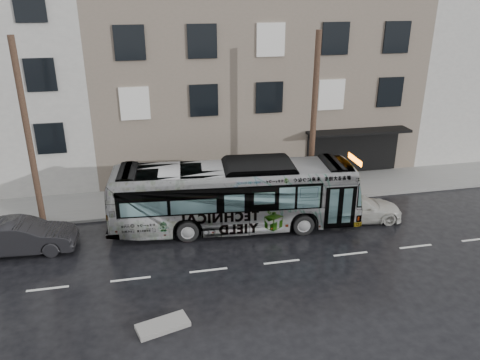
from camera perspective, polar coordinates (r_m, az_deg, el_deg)
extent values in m
plane|color=black|center=(22.16, -4.80, -7.47)|extent=(120.00, 120.00, 0.00)
cube|color=gray|center=(26.49, -6.17, -2.19)|extent=(90.00, 3.60, 0.15)
cube|color=#79695D|center=(33.12, 0.79, 12.67)|extent=(20.00, 12.00, 11.00)
cylinder|color=#513728|center=(24.89, 8.96, 7.25)|extent=(0.30, 0.30, 9.00)
cylinder|color=#513728|center=(23.94, -24.41, 4.94)|extent=(0.30, 0.30, 9.00)
cylinder|color=slate|center=(26.30, 10.79, 0.36)|extent=(0.06, 0.06, 2.40)
imported|color=#B2B2B2|center=(22.70, -0.69, -1.89)|extent=(12.25, 3.86, 3.36)
imported|color=#B9B8B0|center=(24.55, 14.03, -3.28)|extent=(4.78, 2.44, 1.33)
imported|color=black|center=(23.08, -25.06, -6.26)|extent=(4.67, 1.80, 1.52)
cube|color=gray|center=(17.24, -9.39, -17.09)|extent=(1.95, 1.27, 0.18)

